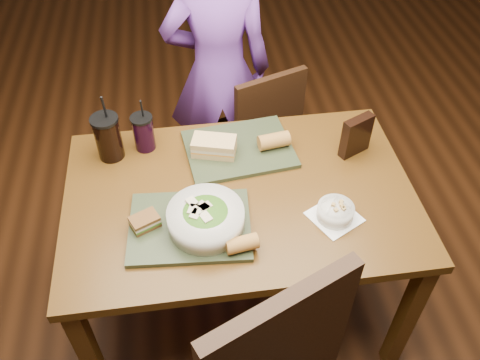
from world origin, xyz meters
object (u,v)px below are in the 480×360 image
Objects in this scene: sandwich_near at (145,222)px; cup_cola at (108,137)px; tray_far at (239,149)px; tray_near at (190,226)px; baguette_near at (242,244)px; salad_bowl at (206,218)px; baguette_far at (274,141)px; chip_bag at (356,136)px; soup_bowl at (335,212)px; sandwich_far at (214,146)px; chair_far at (265,129)px; cup_berry at (144,132)px; diner at (218,73)px; dining_table at (240,209)px.

cup_cola is (-0.13, 0.40, 0.06)m from sandwich_near.
tray_near is at bearing -121.04° from tray_far.
sandwich_near is at bearing -72.07° from cup_cola.
baguette_near is 0.37× the size of cup_cola.
salad_bowl is 2.12× the size of baguette_far.
chip_bag is at bearing 26.95° from salad_bowl.
tray_near is at bearing 177.38° from soup_bowl.
cup_cola reaches higher than tray_far.
sandwich_far is at bearing -8.48° from cup_cola.
chair_far is 6.77× the size of baguette_far.
baguette_near is at bearing -85.20° from sandwich_far.
cup_berry is (-0.20, 0.46, 0.02)m from salad_bowl.
soup_bowl is (0.09, -0.85, 0.31)m from chair_far.
sandwich_far is (-0.39, 0.38, 0.02)m from soup_bowl.
baguette_near is (0.11, -0.11, -0.02)m from salad_bowl.
cup_berry is (-0.15, 0.45, 0.07)m from tray_near.
salad_bowl is at bearing 83.86° from diner.
diner is 0.65m from cup_berry.
sandwich_far is 0.49m from baguette_near.
baguette_far is at bearing 67.84° from baguette_near.
baguette_far is at bearing -6.02° from tray_far.
salad_bowl reaches higher than sandwich_near.
soup_bowl is (0.51, -0.02, 0.02)m from tray_near.
diner is 3.46× the size of tray_near.
baguette_far reaches higher than dining_table.
sandwich_far is at bearing 70.89° from tray_near.
sandwich_near is 0.35m from baguette_near.
salad_bowl is (0.06, -0.01, 0.05)m from tray_near.
chair_far is 1.05m from baguette_near.
salad_bowl is at bearing -51.97° from cup_cola.
cup_berry is at bearing 144.32° from soup_bowl.
soup_bowl is at bearing -54.26° from tray_far.
tray_far is at bearing -4.90° from cup_cola.
sandwich_near is (-0.35, -0.12, 0.13)m from dining_table.
salad_bowl reaches higher than tray_far.
diner is 0.63m from sandwich_far.
diner reaches higher than baguette_far.
chip_bag is at bearing -5.61° from sandwich_far.
baguette_near is at bearing -24.50° from sandwich_near.
dining_table is at bearing 19.70° from sandwich_near.
salad_bowl is at bearing 178.79° from soup_bowl.
baguette_far is (0.20, 0.49, 0.00)m from baguette_near.
tray_far is at bearing 58.96° from tray_near.
diner is 7.72× the size of sandwich_far.
tray_near is at bearing -135.27° from baguette_far.
cup_cola is (-0.48, 0.28, 0.19)m from dining_table.
tray_near is at bearing 142.12° from baguette_near.
chair_far reaches higher than tray_far.
sandwich_near is 0.44m from sandwich_far.
cup_cola reaches higher than salad_bowl.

